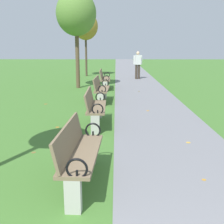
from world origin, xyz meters
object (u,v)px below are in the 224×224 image
(park_bench_2, at_px, (79,153))
(tree_3, at_px, (86,26))
(park_bench_5, at_px, (104,79))
(tree_2, at_px, (76,14))
(park_bench_4, at_px, (101,89))
(pedestrian_walking, at_px, (138,64))
(park_bench_3, at_px, (95,107))

(park_bench_2, xyz_separation_m, tree_3, (-1.41, 14.77, 2.68))
(tree_3, bearing_deg, park_bench_5, -75.97)
(tree_2, height_order, tree_3, tree_2)
(park_bench_5, xyz_separation_m, tree_3, (-1.41, 5.64, 2.68))
(park_bench_4, bearing_deg, tree_3, 99.18)
(pedestrian_walking, bearing_deg, park_bench_4, -104.86)
(park_bench_5, relative_size, tree_2, 0.36)
(park_bench_2, relative_size, park_bench_4, 1.00)
(tree_2, bearing_deg, tree_3, 91.49)
(park_bench_5, relative_size, pedestrian_walking, 0.99)
(park_bench_4, xyz_separation_m, tree_2, (-1.27, 3.47, 2.89))
(park_bench_5, bearing_deg, tree_2, 162.81)
(park_bench_2, distance_m, park_bench_3, 3.12)
(park_bench_2, height_order, park_bench_3, same)
(tree_3, xyz_separation_m, pedestrian_walking, (3.25, -1.79, -2.23))
(park_bench_2, distance_m, park_bench_5, 9.13)
(park_bench_4, bearing_deg, tree_2, 110.15)
(park_bench_4, distance_m, tree_2, 4.70)
(park_bench_2, relative_size, tree_2, 0.37)
(park_bench_4, relative_size, park_bench_5, 1.01)
(park_bench_4, bearing_deg, pedestrian_walking, 75.14)
(park_bench_3, relative_size, pedestrian_walking, 0.99)
(park_bench_2, bearing_deg, pedestrian_walking, 81.94)
(park_bench_3, xyz_separation_m, park_bench_5, (-0.00, 6.01, 0.00))
(park_bench_3, height_order, tree_3, tree_3)
(park_bench_2, relative_size, tree_3, 0.40)
(tree_2, bearing_deg, park_bench_4, -69.85)
(park_bench_3, xyz_separation_m, park_bench_4, (0.00, 2.93, 0.00))
(pedestrian_walking, bearing_deg, park_bench_5, -115.49)
(park_bench_2, height_order, park_bench_4, same)
(park_bench_2, relative_size, park_bench_3, 1.01)
(park_bench_5, relative_size, tree_3, 0.40)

